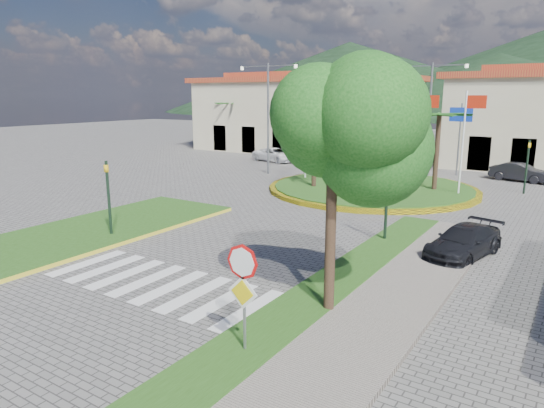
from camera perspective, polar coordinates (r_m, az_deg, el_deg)
The scene contains 22 objects.
ground at distance 13.65m, azimuth -25.97°, elevation -13.63°, with size 160.00×160.00×0.00m, color #63615E.
sidewalk_right at distance 10.94m, azimuth 1.72°, elevation -18.63°, with size 4.00×28.00×0.15m, color gray.
verge_right at distance 11.51m, azimuth -3.62°, elevation -16.85°, with size 1.60×28.00×0.18m, color #254C15.
median_left at distance 21.83m, azimuth -21.52°, elevation -3.27°, with size 5.00×14.00×0.18m, color #254C15.
crosswalk at distance 15.82m, azimuth -13.44°, elevation -9.00°, with size 8.00×3.00×0.01m, color silver.
roundabout_island at distance 30.54m, azimuth 11.67°, elevation 1.88°, with size 12.70×12.70×6.00m.
stop_sign at distance 10.69m, azimuth -3.43°, elevation -9.12°, with size 0.80×0.11×2.65m.
deciduous_tree at distance 12.24m, azimuth 7.27°, elevation 9.86°, with size 3.60×3.60×6.80m.
traffic_light_left at distance 20.68m, azimuth -18.71°, elevation 1.38°, with size 0.15×0.18×3.20m.
traffic_light_right at distance 19.46m, azimuth 13.37°, elevation 1.03°, with size 0.15×0.18×3.20m.
traffic_light_far at distance 32.35m, azimuth 27.83°, elevation 4.45°, with size 0.18×0.15×3.20m.
direction_sign_west at distance 39.20m, azimuth 14.02°, elevation 9.06°, with size 1.60×0.14×5.20m.
direction_sign_east at distance 37.86m, azimuth 21.25°, elevation 8.47°, with size 1.60×0.14×5.20m.
street_lamp_centre at distance 37.34m, azimuth 18.02°, elevation 10.14°, with size 4.80×0.16×8.00m.
street_lamp_west at distance 35.98m, azimuth -0.46°, elevation 10.68°, with size 4.80×0.16×8.00m.
building_left at distance 50.56m, azimuth 3.63°, elevation 10.56°, with size 23.32×9.54×8.05m.
hill_far_west at distance 160.24m, azimuth 9.01°, elevation 14.42°, with size 140.00×140.00×22.00m, color black.
hill_near_back at distance 137.61m, azimuth 24.92°, elevation 12.48°, with size 110.00×110.00×16.00m, color black.
white_van at distance 43.07m, azimuth 0.35°, elevation 5.81°, with size 1.98×4.29×1.19m, color silver.
car_dark_a at distance 44.24m, azimuth 18.46°, elevation 5.44°, with size 1.59×3.96×1.35m, color black.
car_dark_b at distance 37.17m, azimuth 27.14°, elevation 3.35°, with size 1.32×3.78×1.25m, color black.
car_side_right at distance 18.94m, azimuth 21.64°, elevation -4.14°, with size 1.59×3.91×1.13m, color black.
Camera 1 is at (10.83, -6.00, 5.76)m, focal length 32.00 mm.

